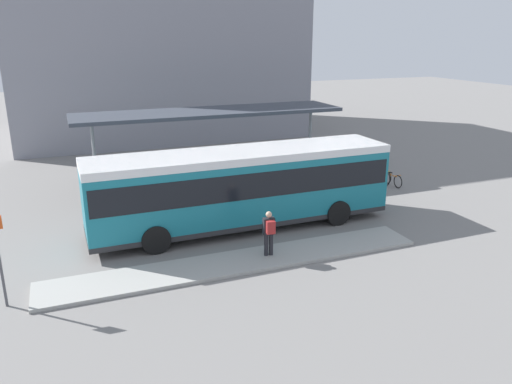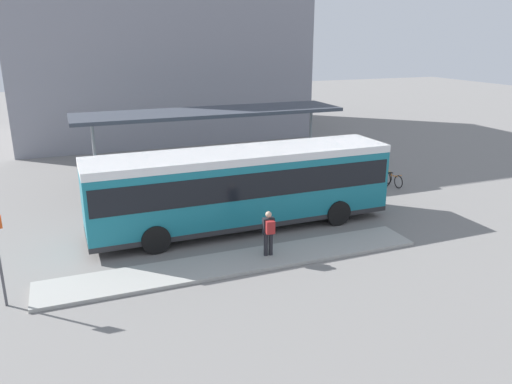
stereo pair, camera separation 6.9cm
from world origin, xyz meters
The scene contains 12 objects.
ground_plane centered at (0.00, 0.00, 0.00)m, with size 120.00×120.00×0.00m, color slate.
curb_island centered at (-1.28, -3.21, 0.06)m, with size 13.34×1.80×0.12m.
city_bus centered at (0.01, 0.00, 1.88)m, with size 12.26×2.83×3.22m.
pedestrian_waiting centered at (-0.16, -3.20, 1.06)m, with size 0.42×0.44×1.64m.
bicycle_orange centered at (9.38, 2.70, 0.35)m, with size 0.48×1.60×0.69m.
bicycle_yellow centered at (9.13, 3.37, 0.39)m, with size 0.48×1.79×0.77m.
bicycle_red centered at (9.17, 4.04, 0.38)m, with size 0.48×1.76×0.76m.
bicycle_white centered at (9.53, 4.71, 0.38)m, with size 0.48×1.76×0.76m.
station_shelter centered at (0.62, 6.47, 3.78)m, with size 13.63×3.26×3.91m.
potted_planter_near_shelter centered at (1.72, 4.23, 0.72)m, with size 1.00×1.00×1.40m.
potted_planter_far_side centered at (4.20, 4.20, 0.70)m, with size 0.87×0.87×1.34m.
station_building centered at (0.97, 23.42, 7.92)m, with size 20.99×14.51×15.84m.
Camera 2 is at (-6.45, -18.08, 7.57)m, focal length 35.00 mm.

